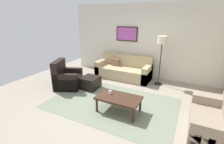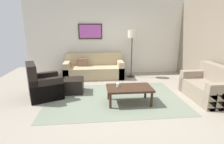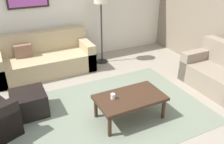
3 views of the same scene
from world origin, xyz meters
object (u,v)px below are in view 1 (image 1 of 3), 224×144
object	(u,v)px
couch_main	(124,70)
coffee_table	(119,99)
couch_loveseat	(217,125)
cup	(110,92)
ottoman	(90,83)
lamp_standing	(162,45)
armchair_leather	(66,79)
framed_artwork	(127,34)

from	to	relation	value
couch_main	coffee_table	xyz separation A→B (m)	(0.86, -2.39, 0.06)
couch_loveseat	cup	size ratio (longest dim) A/B	15.18
couch_main	ottoman	xyz separation A→B (m)	(-0.59, -1.52, -0.10)
lamp_standing	cup	bearing A→B (deg)	-109.98
couch_loveseat	armchair_leather	xyz separation A→B (m)	(-4.35, 0.51, 0.01)
couch_main	cup	xyz separation A→B (m)	(0.59, -2.32, 0.16)
cup	framed_artwork	xyz separation A→B (m)	(-0.69, 2.74, 1.20)
armchair_leather	framed_artwork	xyz separation A→B (m)	(1.25, 2.26, 1.35)
framed_artwork	ottoman	bearing A→B (deg)	-104.15
coffee_table	armchair_leather	bearing A→B (deg)	166.22
ottoman	lamp_standing	xyz separation A→B (m)	(1.98, 1.40, 1.21)
couch_main	lamp_standing	size ratio (longest dim) A/B	1.24
couch_main	coffee_table	world-z (taller)	couch_main
couch_loveseat	lamp_standing	distance (m)	2.97
couch_main	ottoman	distance (m)	1.64
couch_loveseat	lamp_standing	size ratio (longest dim) A/B	0.80
couch_main	coffee_table	bearing A→B (deg)	-70.11
armchair_leather	cup	xyz separation A→B (m)	(1.94, -0.48, 0.15)
couch_main	armchair_leather	distance (m)	2.29
couch_loveseat	framed_artwork	size ratio (longest dim) A/B	1.54
ottoman	framed_artwork	bearing A→B (deg)	75.85
lamp_standing	couch_loveseat	bearing A→B (deg)	-54.12
ottoman	framed_artwork	distance (m)	2.47
ottoman	lamp_standing	distance (m)	2.71
armchair_leather	couch_main	bearing A→B (deg)	53.68
armchair_leather	framed_artwork	distance (m)	2.91
couch_loveseat	framed_artwork	world-z (taller)	framed_artwork
cup	ottoman	bearing A→B (deg)	145.87
armchair_leather	ottoman	distance (m)	0.83
couch_main	framed_artwork	xyz separation A→B (m)	(-0.10, 0.41, 1.36)
cup	framed_artwork	world-z (taller)	framed_artwork
armchair_leather	cup	world-z (taller)	armchair_leather
coffee_table	framed_artwork	bearing A→B (deg)	109.01
coffee_table	cup	world-z (taller)	cup
framed_artwork	armchair_leather	bearing A→B (deg)	-119.05
couch_main	framed_artwork	distance (m)	1.43
lamp_standing	framed_artwork	distance (m)	1.60
armchair_leather	framed_artwork	bearing A→B (deg)	60.95
armchair_leather	ottoman	xyz separation A→B (m)	(0.76, 0.32, -0.11)
coffee_table	framed_artwork	world-z (taller)	framed_artwork
armchair_leather	coffee_table	size ratio (longest dim) A/B	0.95
armchair_leather	coffee_table	distance (m)	2.28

